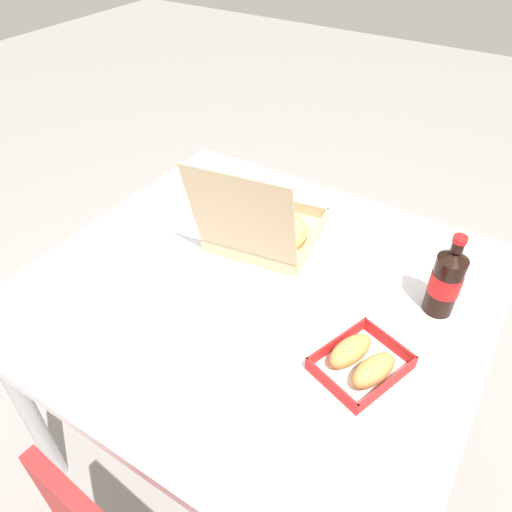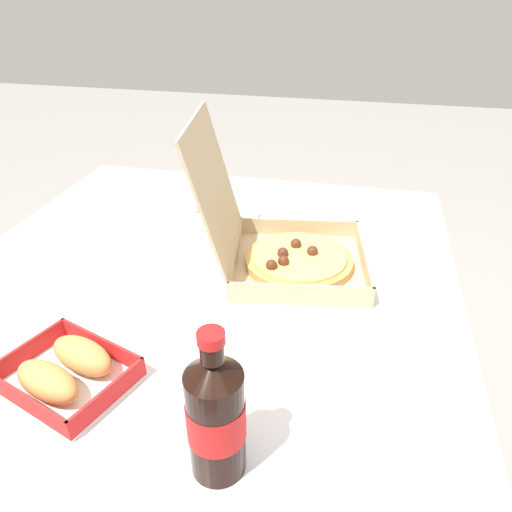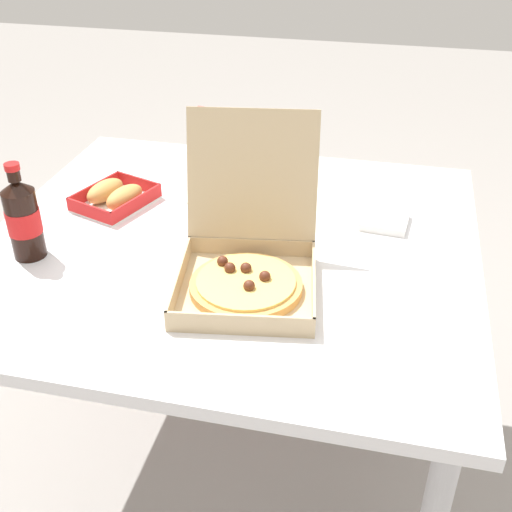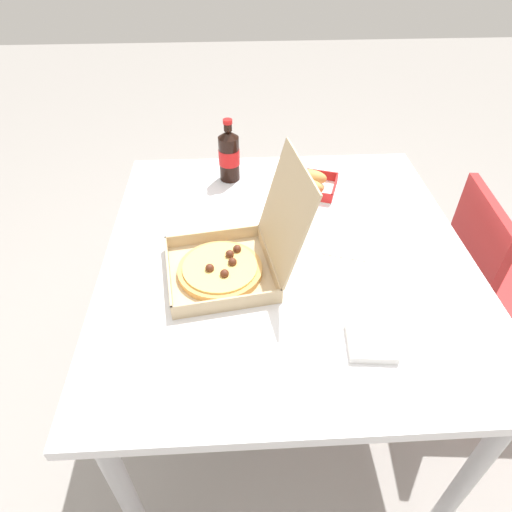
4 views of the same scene
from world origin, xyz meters
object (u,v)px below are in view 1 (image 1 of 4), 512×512
at_px(pizza_box_open, 263,229).
at_px(bread_side_box, 361,362).
at_px(napkin_pile, 115,269).
at_px(cola_bottle, 446,281).
at_px(paper_menu, 232,344).

bearing_deg(pizza_box_open, bread_side_box, 146.89).
bearing_deg(pizza_box_open, napkin_pile, 50.16).
xyz_separation_m(cola_bottle, napkin_pile, (0.77, 0.32, -0.08)).
relative_size(bread_side_box, napkin_pile, 2.08).
height_order(cola_bottle, paper_menu, cola_bottle).
height_order(paper_menu, napkin_pile, napkin_pile).
distance_m(pizza_box_open, cola_bottle, 0.50).
bearing_deg(cola_bottle, paper_menu, 45.05).
relative_size(pizza_box_open, cola_bottle, 1.78).
bearing_deg(bread_side_box, napkin_pile, 4.29).
relative_size(pizza_box_open, paper_menu, 1.89).
height_order(bread_side_box, cola_bottle, cola_bottle).
xyz_separation_m(bread_side_box, cola_bottle, (-0.09, -0.27, 0.07)).
xyz_separation_m(pizza_box_open, cola_bottle, (-0.50, -0.00, 0.05)).
xyz_separation_m(pizza_box_open, napkin_pile, (0.27, 0.32, -0.04)).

